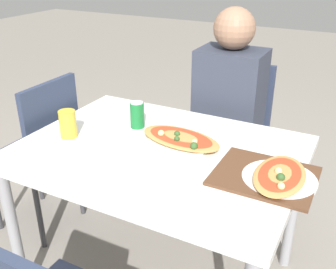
# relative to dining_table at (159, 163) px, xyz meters

# --- Properties ---
(dining_table) EXTENTS (1.18, 0.87, 0.73)m
(dining_table) POSITION_rel_dining_table_xyz_m (0.00, 0.00, 0.00)
(dining_table) COLOR white
(dining_table) RESTS_ON ground_plane
(chair_far_seated) EXTENTS (0.40, 0.40, 0.90)m
(chair_far_seated) POSITION_rel_dining_table_xyz_m (0.08, 0.77, -0.15)
(chair_far_seated) COLOR #2D3851
(chair_far_seated) RESTS_ON ground_plane
(chair_side_left) EXTENTS (0.40, 0.40, 0.90)m
(chair_side_left) POSITION_rel_dining_table_xyz_m (-0.78, 0.07, -0.15)
(chair_side_left) COLOR #2D3851
(chair_side_left) RESTS_ON ground_plane
(person_seated) EXTENTS (0.35, 0.28, 1.24)m
(person_seated) POSITION_rel_dining_table_xyz_m (0.08, 0.65, 0.07)
(person_seated) COLOR #2D2D38
(person_seated) RESTS_ON ground_plane
(pizza_main) EXTENTS (0.40, 0.29, 0.06)m
(pizza_main) POSITION_rel_dining_table_xyz_m (0.06, 0.08, 0.09)
(pizza_main) COLOR white
(pizza_main) RESTS_ON dining_table
(soda_can) EXTENTS (0.07, 0.07, 0.12)m
(soda_can) POSITION_rel_dining_table_xyz_m (-0.19, 0.14, 0.13)
(soda_can) COLOR #197233
(soda_can) RESTS_ON dining_table
(drink_glass) EXTENTS (0.08, 0.08, 0.12)m
(drink_glass) POSITION_rel_dining_table_xyz_m (-0.41, -0.09, 0.13)
(drink_glass) COLOR gold
(drink_glass) RESTS_ON dining_table
(serving_tray) EXTENTS (0.37, 0.31, 0.01)m
(serving_tray) POSITION_rel_dining_table_xyz_m (0.46, -0.02, 0.08)
(serving_tray) COLOR brown
(serving_tray) RESTS_ON dining_table
(pizza_second) EXTENTS (0.27, 0.32, 0.05)m
(pizza_second) POSITION_rel_dining_table_xyz_m (0.51, -0.03, 0.09)
(pizza_second) COLOR white
(pizza_second) RESTS_ON dining_table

